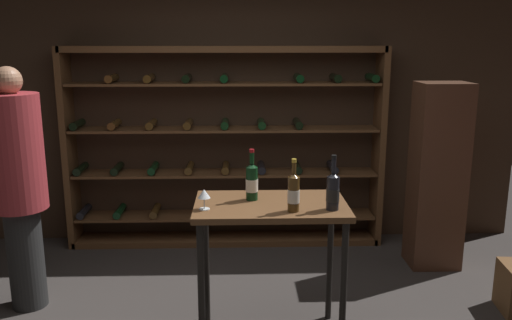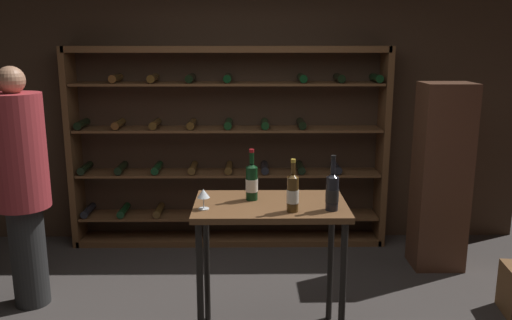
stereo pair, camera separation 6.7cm
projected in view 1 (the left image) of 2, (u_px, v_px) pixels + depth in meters
The scene contains 9 objects.
back_wall at pixel (241, 94), 5.29m from camera, with size 5.64×0.10×2.99m, color #3D2B1E.
wine_rack at pixel (223, 149), 5.20m from camera, with size 3.12×0.32×1.97m.
tasting_table at pixel (271, 222), 3.49m from camera, with size 1.00×0.61×0.98m.
person_guest_blue_shirt at pixel (18, 179), 3.90m from camera, with size 0.41×0.41×1.85m.
display_cabinet at pixel (437, 176), 4.71m from camera, with size 0.44×0.36×1.67m, color #4C2D1E.
wine_bottle_green_slim at pixel (252, 181), 3.50m from camera, with size 0.08×0.08×0.35m.
wine_bottle_black_capsule at pixel (333, 191), 3.30m from camera, with size 0.08×0.08×0.35m.
wine_bottle_red_label at pixel (294, 192), 3.26m from camera, with size 0.08×0.08×0.34m.
wine_glass_stemmed_left at pixel (204, 195), 3.31m from camera, with size 0.08×0.08×0.13m.
Camera 1 is at (-0.01, -3.18, 2.03)m, focal length 36.96 mm.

